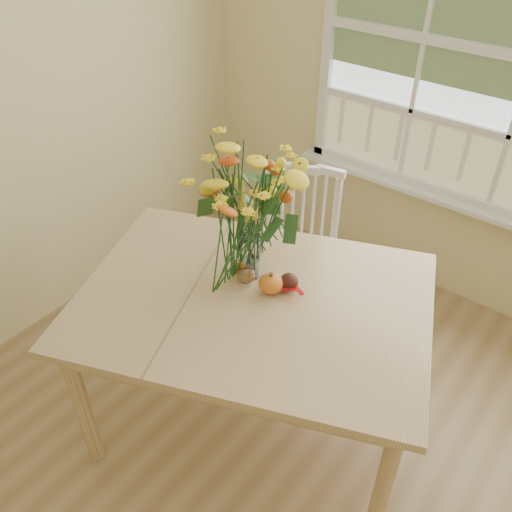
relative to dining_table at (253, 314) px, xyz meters
The scene contains 6 objects.
dining_table is the anchor object (origin of this frame).
windsor_chair 0.87m from the dining_table, 109.42° to the left, with size 0.58×0.57×0.94m.
flower_vase 0.48m from the dining_table, 134.04° to the left, with size 0.51×0.51×0.60m.
pumpkin 0.16m from the dining_table, 67.50° to the left, with size 0.11×0.11×0.09m, color orange.
turkey_figurine 0.17m from the dining_table, 146.15° to the left, with size 0.10×0.10×0.11m.
dark_gourd 0.21m from the dining_table, 58.94° to the left, with size 0.12×0.08×0.08m.
Camera 1 is at (0.56, -0.66, 2.40)m, focal length 38.00 mm.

